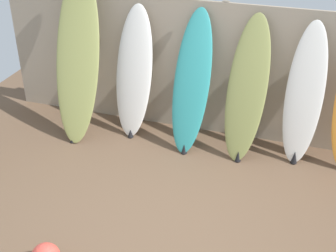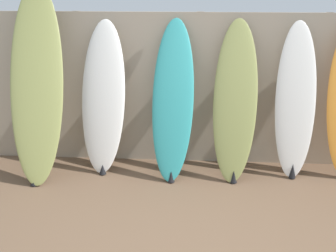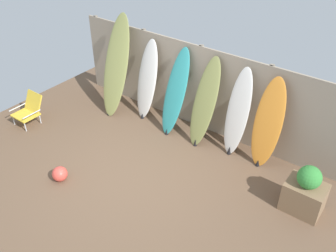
# 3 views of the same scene
# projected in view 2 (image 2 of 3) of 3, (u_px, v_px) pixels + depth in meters

# --- Properties ---
(ground) EXTENTS (7.68, 7.68, 0.00)m
(ground) POSITION_uv_depth(u_px,v_px,m) (195.00, 249.00, 3.93)
(ground) COLOR brown
(fence_back) EXTENTS (6.08, 0.11, 1.80)m
(fence_back) POSITION_uv_depth(u_px,v_px,m) (199.00, 89.00, 5.55)
(fence_back) COLOR gray
(fence_back) RESTS_ON ground
(surfboard_olive_0) EXTENTS (0.67, 0.90, 2.14)m
(surfboard_olive_0) POSITION_uv_depth(u_px,v_px,m) (37.00, 84.00, 5.12)
(surfboard_olive_0) COLOR olive
(surfboard_olive_0) RESTS_ON ground
(surfboard_white_1) EXTENTS (0.56, 0.54, 1.74)m
(surfboard_white_1) POSITION_uv_depth(u_px,v_px,m) (103.00, 98.00, 5.33)
(surfboard_white_1) COLOR white
(surfboard_white_1) RESTS_ON ground
(surfboard_teal_2) EXTENTS (0.50, 0.72, 1.75)m
(surfboard_teal_2) POSITION_uv_depth(u_px,v_px,m) (173.00, 100.00, 5.20)
(surfboard_teal_2) COLOR teal
(surfboard_teal_2) RESTS_ON ground
(surfboard_olive_3) EXTENTS (0.54, 0.67, 1.75)m
(surfboard_olive_3) POSITION_uv_depth(u_px,v_px,m) (235.00, 102.00, 5.16)
(surfboard_olive_3) COLOR olive
(surfboard_olive_3) RESTS_ON ground
(surfboard_white_4) EXTENTS (0.47, 0.43, 1.74)m
(surfboard_white_4) POSITION_uv_depth(u_px,v_px,m) (295.00, 102.00, 5.19)
(surfboard_white_4) COLOR white
(surfboard_white_4) RESTS_ON ground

